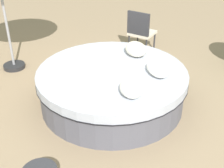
# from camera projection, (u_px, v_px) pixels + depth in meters

# --- Properties ---
(ground_plane) EXTENTS (16.00, 16.00, 0.00)m
(ground_plane) POSITION_uv_depth(u_px,v_px,m) (112.00, 103.00, 5.15)
(ground_plane) COLOR #9E8466
(round_bed) EXTENTS (2.47, 2.47, 0.62)m
(round_bed) POSITION_uv_depth(u_px,v_px,m) (112.00, 87.00, 4.99)
(round_bed) COLOR #595966
(round_bed) RESTS_ON ground_plane
(throw_pillow_0) EXTENTS (0.45, 0.31, 0.20)m
(throw_pillow_0) POSITION_uv_depth(u_px,v_px,m) (131.00, 88.00, 4.17)
(throw_pillow_0) COLOR white
(throw_pillow_0) RESTS_ON round_bed
(throw_pillow_1) EXTENTS (0.55, 0.32, 0.17)m
(throw_pillow_1) POSITION_uv_depth(u_px,v_px,m) (158.00, 69.00, 4.71)
(throw_pillow_1) COLOR white
(throw_pillow_1) RESTS_ON round_bed
(throw_pillow_2) EXTENTS (0.52, 0.36, 0.22)m
(throw_pillow_2) POSITION_uv_depth(u_px,v_px,m) (136.00, 49.00, 5.31)
(throw_pillow_2) COLOR silver
(throw_pillow_2) RESTS_ON round_bed
(patio_chair) EXTENTS (0.72, 0.72, 0.98)m
(patio_chair) POSITION_uv_depth(u_px,v_px,m) (140.00, 29.00, 6.65)
(patio_chair) COLOR #333338
(patio_chair) RESTS_ON ground_plane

